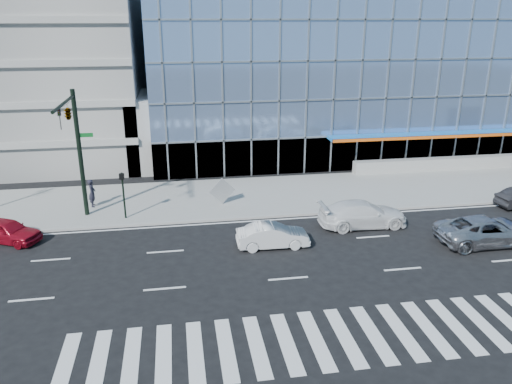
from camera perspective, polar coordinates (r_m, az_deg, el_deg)
ground at (r=28.46m, az=1.90°, el=-5.97°), size 160.00×160.00×0.00m
sidewalk at (r=35.71m, az=-0.58°, el=-0.43°), size 120.00×8.00×0.15m
theatre_building at (r=54.85m, az=11.42°, el=14.13°), size 42.00×26.00×15.00m
parking_garage at (r=53.38m, az=-26.53°, el=15.11°), size 24.00×24.00×20.00m
ramp_block at (r=44.18m, az=-10.39°, el=7.08°), size 6.00×8.00×6.00m
traffic_signal at (r=30.95m, az=-20.30°, el=6.98°), size 1.14×5.74×8.00m
ped_signal_post at (r=31.96m, az=-14.96°, el=0.40°), size 0.30×0.33×3.00m
silver_suv at (r=31.08m, az=24.83°, el=-4.03°), size 5.64×2.63×1.56m
white_suv at (r=31.20m, az=12.09°, el=-2.48°), size 5.44×2.22×1.58m
white_sedan at (r=27.88m, az=1.92°, el=-5.02°), size 4.06×1.48×1.33m
red_sedan at (r=31.81m, az=-26.57°, el=-3.99°), size 4.24×3.15×1.34m
pedestrian at (r=34.96m, az=-18.23°, el=-0.10°), size 0.47×0.70×1.89m
tilted_panel at (r=33.75m, az=-3.89°, el=0.12°), size 1.82×0.41×1.84m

